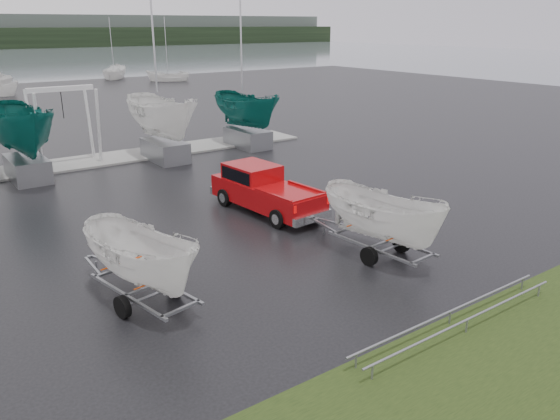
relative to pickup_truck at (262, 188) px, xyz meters
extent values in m
plane|color=black|center=(-5.11, -0.86, -0.93)|extent=(120.00, 120.00, 0.00)
cube|color=#969691|center=(-5.11, 12.14, -0.88)|extent=(30.00, 3.00, 0.12)
cube|color=#9B080B|center=(0.02, -0.29, -0.21)|extent=(2.22, 5.34, 0.85)
cube|color=#9B080B|center=(-0.05, 0.65, 0.47)|extent=(1.83, 2.20, 0.76)
cube|color=black|center=(-0.05, 0.65, 0.51)|extent=(1.83, 1.97, 0.49)
cube|color=silver|center=(0.24, -2.93, -0.48)|extent=(1.82, 0.31, 0.31)
cylinder|color=black|center=(-0.97, 1.35, -0.57)|extent=(0.33, 0.74, 0.72)
cylinder|color=black|center=(0.74, 1.49, -0.57)|extent=(0.33, 0.74, 0.72)
cylinder|color=black|center=(-0.69, -2.06, -0.57)|extent=(0.33, 0.74, 0.72)
cylinder|color=black|center=(1.01, -1.92, -0.57)|extent=(0.33, 0.74, 0.72)
cube|color=gray|center=(-0.05, -6.16, -0.48)|extent=(0.37, 3.59, 0.08)
cube|color=gray|center=(1.05, -6.08, -0.48)|extent=(0.37, 3.59, 0.08)
cylinder|color=gray|center=(0.52, -6.32, -0.63)|extent=(1.60, 0.21, 0.08)
cylinder|color=black|center=(-0.28, -6.38, -0.63)|extent=(0.23, 0.61, 0.60)
cylinder|color=black|center=(1.31, -6.25, -0.63)|extent=(0.23, 0.61, 0.60)
imported|color=white|center=(0.50, -6.12, 1.91)|extent=(1.91, 1.95, 4.69)
cube|color=#ED4907|center=(0.43, -5.32, 0.07)|extent=(1.55, 0.17, 0.03)
cube|color=#ED4907|center=(0.56, -6.92, 0.07)|extent=(1.55, 0.17, 0.03)
cube|color=gray|center=(-7.47, -4.79, -0.48)|extent=(0.75, 3.55, 0.08)
cube|color=gray|center=(-6.39, -4.59, -0.48)|extent=(0.75, 3.55, 0.08)
cylinder|color=gray|center=(-6.89, -4.89, -0.63)|extent=(1.59, 0.38, 0.08)
cylinder|color=black|center=(-7.68, -5.04, -0.63)|extent=(0.29, 0.62, 0.60)
cylinder|color=black|center=(-6.11, -4.74, -0.63)|extent=(0.29, 0.62, 0.60)
imported|color=white|center=(-6.93, -4.69, 1.82)|extent=(2.00, 2.03, 4.52)
cube|color=#ED4907|center=(-7.08, -3.90, 0.07)|extent=(1.53, 0.33, 0.03)
cube|color=#ED4907|center=(-6.78, -5.48, 0.07)|extent=(1.53, 0.33, 0.03)
cylinder|color=silver|center=(-5.76, 11.34, 1.07)|extent=(0.16, 0.58, 3.99)
cylinder|color=silver|center=(-5.76, 12.94, 1.07)|extent=(0.16, 0.58, 3.99)
cylinder|color=silver|center=(-2.76, 11.34, 1.07)|extent=(0.16, 0.58, 3.99)
cylinder|color=silver|center=(-2.76, 12.94, 1.07)|extent=(0.16, 0.58, 3.99)
cube|color=silver|center=(-4.26, 12.14, 3.07)|extent=(3.30, 0.25, 0.25)
cube|color=gray|center=(-6.69, 10.34, -0.38)|extent=(1.60, 3.20, 1.10)
imported|color=#0C584F|center=(-6.69, 10.34, 3.61)|extent=(2.59, 2.66, 6.88)
cube|color=gray|center=(0.35, 10.14, -0.38)|extent=(1.60, 3.20, 1.10)
imported|color=white|center=(0.35, 10.14, 3.49)|extent=(2.50, 2.56, 6.64)
cylinder|color=#B2B2B7|center=(0.35, 10.64, 6.24)|extent=(0.10, 0.10, 7.00)
cube|color=gray|center=(5.90, 10.44, -0.38)|extent=(1.60, 3.20, 1.10)
imported|color=#0C584F|center=(5.90, 10.44, 3.16)|extent=(2.25, 2.31, 5.98)
cylinder|color=#B2B2B7|center=(5.90, 10.94, 5.99)|extent=(0.10, 0.10, 7.00)
cylinder|color=gray|center=(-1.11, -10.61, -0.58)|extent=(7.00, 0.06, 0.06)
cylinder|color=gray|center=(-1.11, -10.11, -0.58)|extent=(7.00, 0.06, 0.06)
imported|color=white|center=(14.57, 58.34, -0.93)|extent=(3.63, 3.65, 6.95)
cylinder|color=#B2B2B7|center=(14.57, 58.34, 3.07)|extent=(0.08, 0.08, 8.00)
imported|color=white|center=(18.99, 50.58, -0.93)|extent=(2.89, 2.87, 5.54)
cylinder|color=#B2B2B7|center=(18.99, 50.58, 3.07)|extent=(0.08, 0.08, 8.00)
camera|label=1|loc=(-11.60, -17.44, 6.23)|focal=35.00mm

